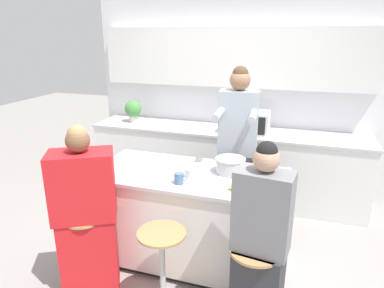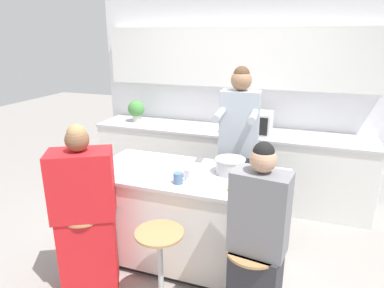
# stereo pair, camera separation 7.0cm
# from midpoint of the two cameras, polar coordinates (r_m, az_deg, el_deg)

# --- Properties ---
(ground_plane) EXTENTS (16.00, 16.00, 0.00)m
(ground_plane) POSITION_cam_midpoint_polar(r_m,az_deg,el_deg) (3.55, 0.13, -18.54)
(ground_plane) COLOR gray
(wall_back) EXTENTS (3.83, 0.22, 2.70)m
(wall_back) POSITION_cam_midpoint_polar(r_m,az_deg,el_deg) (4.64, 7.66, 10.67)
(wall_back) COLOR white
(wall_back) RESTS_ON ground_plane
(back_counter) EXTENTS (3.56, 0.67, 0.93)m
(back_counter) POSITION_cam_midpoint_polar(r_m,az_deg,el_deg) (4.59, 6.27, -3.22)
(back_counter) COLOR white
(back_counter) RESTS_ON ground_plane
(kitchen_island) EXTENTS (1.76, 0.83, 0.91)m
(kitchen_island) POSITION_cam_midpoint_polar(r_m,az_deg,el_deg) (3.30, 0.13, -12.09)
(kitchen_island) COLOR black
(kitchen_island) RESTS_ON ground_plane
(bar_stool_leftmost) EXTENTS (0.38, 0.38, 0.69)m
(bar_stool_leftmost) POSITION_cam_midpoint_polar(r_m,az_deg,el_deg) (3.17, -16.46, -16.12)
(bar_stool_leftmost) COLOR tan
(bar_stool_leftmost) RESTS_ON ground_plane
(bar_stool_center) EXTENTS (0.38, 0.38, 0.69)m
(bar_stool_center) POSITION_cam_midpoint_polar(r_m,az_deg,el_deg) (2.84, -4.53, -19.77)
(bar_stool_center) COLOR tan
(bar_stool_center) RESTS_ON ground_plane
(bar_stool_rightmost) EXTENTS (0.38, 0.38, 0.69)m
(bar_stool_rightmost) POSITION_cam_midpoint_polar(r_m,az_deg,el_deg) (2.69, 10.52, -22.47)
(bar_stool_rightmost) COLOR tan
(bar_stool_rightmost) RESTS_ON ground_plane
(person_cooking) EXTENTS (0.44, 0.62, 1.81)m
(person_cooking) POSITION_cam_midpoint_polar(r_m,az_deg,el_deg) (3.63, 8.24, -1.54)
(person_cooking) COLOR #383842
(person_cooking) RESTS_ON ground_plane
(person_wrapped_blanket) EXTENTS (0.57, 0.49, 1.46)m
(person_wrapped_blanket) POSITION_cam_midpoint_polar(r_m,az_deg,el_deg) (2.98, -16.72, -11.41)
(person_wrapped_blanket) COLOR red
(person_wrapped_blanket) RESTS_ON ground_plane
(person_seated_near) EXTENTS (0.40, 0.31, 1.47)m
(person_seated_near) POSITION_cam_midpoint_polar(r_m,az_deg,el_deg) (2.52, 11.60, -17.26)
(person_seated_near) COLOR #333338
(person_seated_near) RESTS_ON ground_plane
(cooking_pot) EXTENTS (0.36, 0.27, 0.14)m
(cooking_pot) POSITION_cam_midpoint_polar(r_m,az_deg,el_deg) (3.10, 7.03, -3.64)
(cooking_pot) COLOR #B7BABC
(cooking_pot) RESTS_ON kitchen_island
(fruit_bowl) EXTENTS (0.17, 0.17, 0.07)m
(fruit_bowl) POSITION_cam_midpoint_polar(r_m,az_deg,el_deg) (3.03, 0.87, -4.63)
(fruit_bowl) COLOR white
(fruit_bowl) RESTS_ON kitchen_island
(coffee_cup_near) EXTENTS (0.11, 0.08, 0.09)m
(coffee_cup_near) POSITION_cam_midpoint_polar(r_m,az_deg,el_deg) (2.87, -1.63, -5.71)
(coffee_cup_near) COLOR #4C7099
(coffee_cup_near) RESTS_ON kitchen_island
(banana_bunch) EXTENTS (0.14, 0.10, 0.05)m
(banana_bunch) POSITION_cam_midpoint_polar(r_m,az_deg,el_deg) (2.79, 7.77, -7.29)
(banana_bunch) COLOR yellow
(banana_bunch) RESTS_ON kitchen_island
(microwave) EXTENTS (0.55, 0.34, 0.27)m
(microwave) POSITION_cam_midpoint_polar(r_m,az_deg,el_deg) (4.31, 9.95, 3.61)
(microwave) COLOR white
(microwave) RESTS_ON back_counter
(potted_plant) EXTENTS (0.23, 0.23, 0.30)m
(potted_plant) POSITION_cam_midpoint_polar(r_m,az_deg,el_deg) (4.86, -8.86, 5.70)
(potted_plant) COLOR beige
(potted_plant) RESTS_ON back_counter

